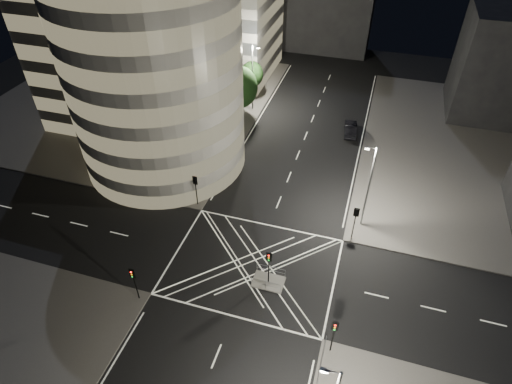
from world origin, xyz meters
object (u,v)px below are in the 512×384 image
(street_lamp_left_near, at_px, (206,140))
(street_lamp_left_far, at_px, (253,76))
(traffic_signal_fl, at_px, (196,185))
(street_lamp_right_far, at_px, (368,185))
(traffic_signal_island, at_px, (269,262))
(traffic_signal_fr, at_px, (355,217))
(traffic_signal_nl, at_px, (134,278))
(central_island, at_px, (268,282))
(sedan, at_px, (351,129))
(traffic_signal_nr, at_px, (334,331))

(street_lamp_left_near, bearing_deg, street_lamp_left_far, 90.00)
(traffic_signal_fl, height_order, street_lamp_right_far, street_lamp_right_far)
(traffic_signal_fl, xyz_separation_m, traffic_signal_island, (10.80, -8.30, 0.00))
(street_lamp_right_far, bearing_deg, traffic_signal_fr, -106.11)
(street_lamp_left_far, bearing_deg, traffic_signal_nl, -89.01)
(traffic_signal_fl, height_order, traffic_signal_fr, same)
(central_island, distance_m, street_lamp_left_near, 18.52)
(street_lamp_left_far, bearing_deg, street_lamp_right_far, -48.06)
(street_lamp_left_near, xyz_separation_m, street_lamp_left_far, (0.00, 18.00, 0.00))
(traffic_signal_fl, relative_size, street_lamp_left_far, 0.40)
(sedan, bearing_deg, traffic_signal_island, 75.80)
(traffic_signal_island, relative_size, street_lamp_left_near, 0.40)
(traffic_signal_nl, xyz_separation_m, traffic_signal_island, (10.80, 5.30, 0.00))
(central_island, height_order, street_lamp_right_far, street_lamp_right_far)
(central_island, relative_size, traffic_signal_nr, 0.75)
(traffic_signal_fr, bearing_deg, traffic_signal_nl, -142.31)
(traffic_signal_fr, distance_m, street_lamp_left_far, 29.63)
(sedan, bearing_deg, street_lamp_right_far, 94.29)
(traffic_signal_fl, bearing_deg, traffic_signal_island, -37.54)
(street_lamp_right_far, bearing_deg, traffic_signal_fl, -173.12)
(traffic_signal_nr, relative_size, street_lamp_right_far, 0.40)
(traffic_signal_nl, xyz_separation_m, street_lamp_right_far, (18.24, 15.80, 2.63))
(traffic_signal_nl, xyz_separation_m, street_lamp_left_far, (-0.64, 36.80, 2.63))
(street_lamp_left_near, bearing_deg, traffic_signal_fl, -83.03)
(traffic_signal_island, xyz_separation_m, street_lamp_right_far, (7.44, 10.50, 2.63))
(traffic_signal_fl, distance_m, street_lamp_left_near, 5.86)
(central_island, relative_size, traffic_signal_fr, 0.75)
(traffic_signal_nl, distance_m, sedan, 37.37)
(street_lamp_left_near, bearing_deg, traffic_signal_island, -49.73)
(traffic_signal_fl, bearing_deg, traffic_signal_nl, -90.00)
(traffic_signal_island, distance_m, street_lamp_right_far, 13.13)
(traffic_signal_nl, distance_m, street_lamp_left_far, 36.90)
(traffic_signal_nl, bearing_deg, traffic_signal_island, 26.14)
(traffic_signal_island, bearing_deg, traffic_signal_fr, 50.67)
(traffic_signal_island, relative_size, sedan, 0.85)
(traffic_signal_nl, xyz_separation_m, sedan, (14.69, 34.30, -2.14))
(traffic_signal_fl, height_order, traffic_signal_nl, same)
(traffic_signal_island, height_order, street_lamp_left_near, street_lamp_left_near)
(central_island, bearing_deg, street_lamp_right_far, 54.70)
(sedan, bearing_deg, street_lamp_left_near, 38.77)
(traffic_signal_nr, height_order, sedan, traffic_signal_nr)
(traffic_signal_island, relative_size, street_lamp_right_far, 0.40)
(traffic_signal_fl, relative_size, traffic_signal_nr, 1.00)
(traffic_signal_nl, relative_size, traffic_signal_nr, 1.00)
(traffic_signal_nl, relative_size, traffic_signal_fr, 1.00)
(traffic_signal_fr, relative_size, street_lamp_left_far, 0.40)
(street_lamp_left_far, distance_m, street_lamp_right_far, 28.23)
(traffic_signal_fl, relative_size, street_lamp_left_near, 0.40)
(street_lamp_right_far, bearing_deg, central_island, -125.30)
(traffic_signal_fl, distance_m, traffic_signal_fr, 17.60)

